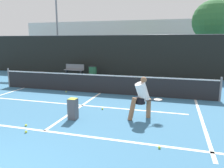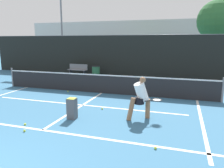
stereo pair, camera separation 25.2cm
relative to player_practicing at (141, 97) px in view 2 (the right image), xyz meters
name	(u,v)px [view 2 (the right image)]	position (x,y,z in m)	size (l,w,h in m)	color
court_baseline_near	(43,130)	(-2.55, -1.84, -0.76)	(11.00, 0.10, 0.01)	white
court_service_line	(83,105)	(-2.55, 0.87, -0.76)	(8.25, 0.10, 0.01)	white
court_center_mark	(80,107)	(-2.55, 0.63, -0.76)	(0.10, 4.93, 0.01)	white
court_sideline_right	(201,119)	(1.96, 0.63, -0.76)	(0.10, 5.93, 0.01)	white
net	(102,83)	(-2.55, 3.10, -0.25)	(11.09, 0.09, 1.07)	slate
fence_back	(129,56)	(-2.55, 8.90, 0.75)	(24.00, 0.06, 3.03)	black
player_practicing	(141,97)	(0.00, 0.00, 0.00)	(1.21, 0.69, 1.44)	#8C6042
tennis_ball_scattered_0	(102,109)	(-1.58, 0.57, -0.73)	(0.07, 0.07, 0.07)	#D1E033
tennis_ball_scattered_3	(24,131)	(-2.98, -2.10, -0.73)	(0.07, 0.07, 0.07)	#D1E033
tennis_ball_scattered_4	(68,91)	(-4.29, 2.78, -0.73)	(0.07, 0.07, 0.07)	#D1E033
tennis_ball_scattered_5	(25,124)	(-3.31, -1.67, -0.73)	(0.07, 0.07, 0.07)	#D1E033
tennis_ball_scattered_6	(155,148)	(0.75, -1.98, -0.73)	(0.07, 0.07, 0.07)	#D1E033
ball_hopper	(72,108)	(-2.19, -0.68, -0.39)	(0.28, 0.28, 0.71)	#4C4C51
courtside_bench	(78,69)	(-6.33, 7.96, -0.30)	(1.56, 0.48, 0.86)	slate
trash_bin	(96,71)	(-4.77, 7.79, -0.36)	(0.60, 0.60, 0.80)	#28603D
parked_car	(110,62)	(-5.44, 12.98, -0.15)	(1.88, 4.58, 1.46)	silver
floodlight_mast	(61,2)	(-10.08, 12.24, 5.41)	(1.10, 0.24, 9.94)	slate
tree_west	(218,21)	(3.83, 13.36, 3.47)	(3.37, 3.37, 5.94)	brown
tree_mid	(143,39)	(-3.27, 18.49, 2.05)	(2.76, 2.76, 3.31)	brown
building_far	(154,41)	(-2.55, 23.18, 1.87)	(36.00, 2.40, 5.26)	beige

